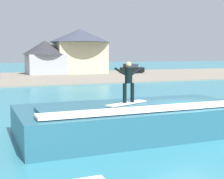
# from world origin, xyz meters

# --- Properties ---
(ground_plane) EXTENTS (260.00, 260.00, 0.00)m
(ground_plane) POSITION_xyz_m (0.00, 0.00, 0.00)
(ground_plane) COLOR teal
(wave_crest) EXTENTS (10.29, 4.80, 1.42)m
(wave_crest) POSITION_xyz_m (-1.96, 1.24, 0.67)
(wave_crest) COLOR #265D6F
(wave_crest) RESTS_ON ground_plane
(surfboard) EXTENTS (2.23, 1.34, 0.06)m
(surfboard) POSITION_xyz_m (-2.53, 0.93, 1.45)
(surfboard) COLOR white
(surfboard) RESTS_ON wave_crest
(surfer) EXTENTS (1.33, 0.32, 1.76)m
(surfer) POSITION_xyz_m (-2.43, 0.96, 2.47)
(surfer) COLOR black
(surfer) RESTS_ON surfboard
(shoreline_bank) EXTENTS (120.00, 27.09, 0.17)m
(shoreline_bank) POSITION_xyz_m (0.00, 38.14, 0.08)
(shoreline_bank) COLOR gray
(shoreline_bank) RESTS_ON ground_plane
(car_far_shore) EXTENTS (4.08, 2.20, 1.86)m
(car_far_shore) POSITION_xyz_m (17.25, 41.10, 0.95)
(car_far_shore) COLOR black
(car_far_shore) RESTS_ON ground_plane
(house_gabled_white) EXTENTS (10.89, 10.89, 8.07)m
(house_gabled_white) POSITION_xyz_m (8.66, 44.75, 4.83)
(house_gabled_white) COLOR beige
(house_gabled_white) RESTS_ON ground_plane
(house_small_cottage) EXTENTS (7.67, 7.67, 5.92)m
(house_small_cottage) POSITION_xyz_m (2.34, 44.60, 3.30)
(house_small_cottage) COLOR #9EA3AD
(house_small_cottage) RESTS_ON ground_plane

